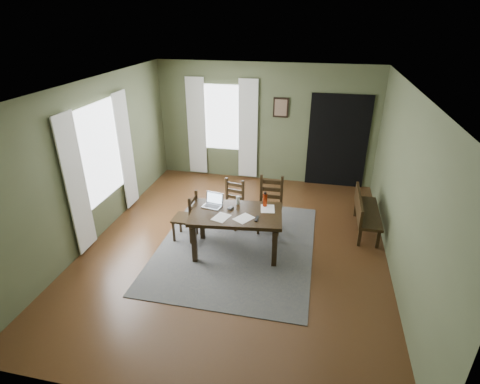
% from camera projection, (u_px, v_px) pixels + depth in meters
% --- Properties ---
extents(ground, '(5.00, 6.00, 0.01)m').
position_uv_depth(ground, '(236.00, 246.00, 6.48)').
color(ground, '#492C16').
extents(room_shell, '(5.02, 6.02, 2.71)m').
position_uv_depth(room_shell, '(236.00, 147.00, 5.69)').
color(room_shell, '#505839').
rests_on(room_shell, ground).
extents(rug, '(2.60, 3.20, 0.01)m').
position_uv_depth(rug, '(236.00, 246.00, 6.48)').
color(rug, '#474747').
rests_on(rug, ground).
extents(dining_table, '(1.56, 1.05, 0.73)m').
position_uv_depth(dining_table, '(236.00, 217.00, 6.06)').
color(dining_table, black).
rests_on(dining_table, rug).
extents(chair_end, '(0.40, 0.39, 0.88)m').
position_uv_depth(chair_end, '(187.00, 217.00, 6.51)').
color(chair_end, black).
rests_on(chair_end, rug).
extents(chair_back_left, '(0.45, 0.45, 0.88)m').
position_uv_depth(chair_back_left, '(232.00, 204.00, 6.95)').
color(chair_back_left, black).
rests_on(chair_back_left, rug).
extents(chair_back_right, '(0.45, 0.45, 1.00)m').
position_uv_depth(chair_back_right, '(270.00, 205.00, 6.79)').
color(chair_back_right, black).
rests_on(chair_back_right, rug).
extents(bench, '(0.40, 1.25, 0.71)m').
position_uv_depth(bench, '(364.00, 210.00, 6.77)').
color(bench, black).
rests_on(bench, ground).
extents(laptop, '(0.35, 0.29, 0.21)m').
position_uv_depth(laptop, '(213.00, 203.00, 6.22)').
color(laptop, '#B7B7BC').
rests_on(laptop, dining_table).
extents(computer_mouse, '(0.10, 0.12, 0.03)m').
position_uv_depth(computer_mouse, '(231.00, 208.00, 6.12)').
color(computer_mouse, '#3F3F42').
rests_on(computer_mouse, dining_table).
extents(tv_remote, '(0.05, 0.17, 0.02)m').
position_uv_depth(tv_remote, '(257.00, 219.00, 5.83)').
color(tv_remote, black).
rests_on(tv_remote, dining_table).
extents(drinking_glass, '(0.08, 0.08, 0.14)m').
position_uv_depth(drinking_glass, '(238.00, 200.00, 6.27)').
color(drinking_glass, silver).
rests_on(drinking_glass, dining_table).
extents(water_bottle, '(0.09, 0.09, 0.25)m').
position_uv_depth(water_bottle, '(265.00, 200.00, 6.17)').
color(water_bottle, '#A52A0C').
rests_on(water_bottle, dining_table).
extents(paper_b, '(0.35, 0.37, 0.00)m').
position_uv_depth(paper_b, '(244.00, 218.00, 5.85)').
color(paper_b, white).
rests_on(paper_b, dining_table).
extents(paper_d, '(0.26, 0.32, 0.00)m').
position_uv_depth(paper_d, '(268.00, 209.00, 6.13)').
color(paper_d, white).
rests_on(paper_d, dining_table).
extents(paper_e, '(0.29, 0.34, 0.00)m').
position_uv_depth(paper_e, '(221.00, 217.00, 5.88)').
color(paper_e, white).
rests_on(paper_e, dining_table).
extents(window_left, '(0.01, 1.30, 1.70)m').
position_uv_depth(window_left, '(100.00, 153.00, 6.49)').
color(window_left, white).
rests_on(window_left, ground).
extents(window_back, '(1.00, 0.01, 1.50)m').
position_uv_depth(window_back, '(222.00, 118.00, 8.65)').
color(window_back, white).
rests_on(window_back, ground).
extents(curtain_left_near, '(0.03, 0.48, 2.30)m').
position_uv_depth(curtain_left_near, '(76.00, 186.00, 5.87)').
color(curtain_left_near, silver).
rests_on(curtain_left_near, ground).
extents(curtain_left_far, '(0.03, 0.48, 2.30)m').
position_uv_depth(curtain_left_far, '(126.00, 151.00, 7.32)').
color(curtain_left_far, silver).
rests_on(curtain_left_far, ground).
extents(curtain_back_left, '(0.44, 0.03, 2.30)m').
position_uv_depth(curtain_back_left, '(197.00, 127.00, 8.85)').
color(curtain_back_left, silver).
rests_on(curtain_back_left, ground).
extents(curtain_back_right, '(0.44, 0.03, 2.30)m').
position_uv_depth(curtain_back_right, '(248.00, 130.00, 8.62)').
color(curtain_back_right, silver).
rests_on(curtain_back_right, ground).
extents(framed_picture, '(0.34, 0.03, 0.44)m').
position_uv_depth(framed_picture, '(281.00, 108.00, 8.26)').
color(framed_picture, black).
rests_on(framed_picture, ground).
extents(doorway_back, '(1.30, 0.03, 2.10)m').
position_uv_depth(doorway_back, '(338.00, 142.00, 8.32)').
color(doorway_back, black).
rests_on(doorway_back, ground).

